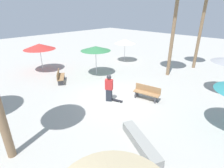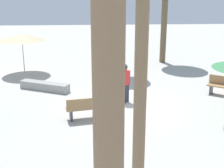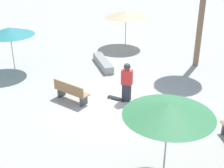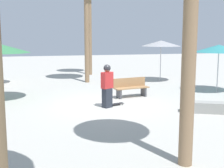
% 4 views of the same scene
% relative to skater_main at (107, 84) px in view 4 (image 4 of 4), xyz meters
% --- Properties ---
extents(ground_plane, '(60.00, 60.00, 0.00)m').
position_rel_skater_main_xyz_m(ground_plane, '(0.03, 0.51, -0.89)').
color(ground_plane, '#B2AFA8').
extents(skater_main, '(0.50, 0.43, 1.65)m').
position_rel_skater_main_xyz_m(skater_main, '(0.00, 0.00, 0.00)').
color(skater_main, '#282D38').
rests_on(skater_main, ground_plane).
extents(skateboard, '(0.82, 0.44, 0.07)m').
position_rel_skater_main_xyz_m(skateboard, '(0.35, 0.24, -0.83)').
color(skateboard, black).
rests_on(skateboard, ground_plane).
extents(concrete_ledge, '(2.44, 1.50, 0.38)m').
position_rel_skater_main_xyz_m(concrete_ledge, '(3.58, -1.81, -0.70)').
color(concrete_ledge, gray).
rests_on(concrete_ledge, ground_plane).
extents(bench_far, '(1.65, 0.74, 0.85)m').
position_rel_skater_main_xyz_m(bench_far, '(1.50, 1.71, -0.46)').
color(bench_far, '#47474C').
rests_on(bench_far, ground_plane).
extents(shade_umbrella_teal, '(2.34, 2.34, 2.28)m').
position_rel_skater_main_xyz_m(shade_umbrella_teal, '(6.00, 1.97, 1.21)').
color(shade_umbrella_teal, '#B7B7BC').
rests_on(shade_umbrella_teal, ground_plane).
extents(shade_umbrella_grey, '(2.32, 2.32, 2.42)m').
position_rel_skater_main_xyz_m(shade_umbrella_grey, '(4.67, 5.87, 1.36)').
color(shade_umbrella_grey, '#B7B7BC').
rests_on(shade_umbrella_grey, ground_plane).
extents(shade_umbrella_green, '(2.39, 2.39, 2.36)m').
position_rel_skater_main_xyz_m(shade_umbrella_green, '(-3.95, 2.47, 1.29)').
color(shade_umbrella_green, '#B7B7BC').
rests_on(shade_umbrella_green, ground_plane).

